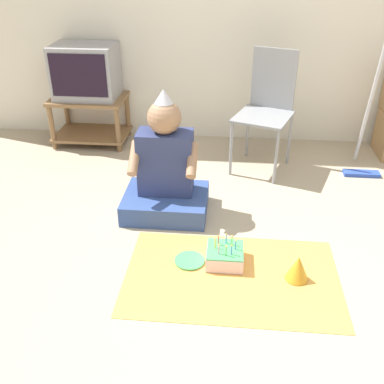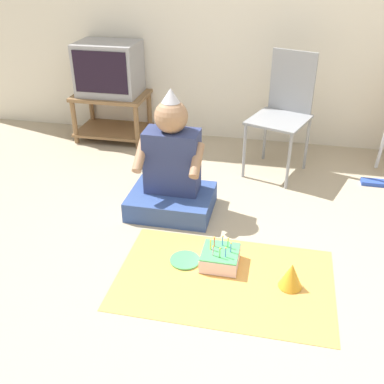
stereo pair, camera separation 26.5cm
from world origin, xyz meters
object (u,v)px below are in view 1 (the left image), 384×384
Objects in this scene: tv at (86,71)px; birthday_cake at (225,255)px; person_seated at (165,174)px; party_hat_blue at (298,268)px; folding_chair at (268,104)px; paper_plate at (190,260)px; dust_mop at (368,127)px.

birthday_cake is (1.28, -1.70, -0.60)m from tv.
party_hat_blue is at bearing -38.53° from person_seated.
tv is 0.58× the size of folding_chair.
folding_chair is at bearing 94.99° from party_hat_blue.
folding_chair is 1.45m from birthday_cake.
person_seated is at bearing -131.16° from folding_chair.
paper_plate is at bearing -57.88° from tv.
folding_chair is at bearing 70.54° from paper_plate.
tv is at bearing 132.97° from party_hat_blue.
birthday_cake is at bearing 3.45° from paper_plate.
folding_chair is 5.22× the size of paper_plate.
folding_chair reaches higher than paper_plate.
person_seated is at bearing -153.41° from dust_mop.
dust_mop is at bearing 26.59° from person_seated.
dust_mop is 1.70m from birthday_cake.
tv is at bearing 170.11° from dust_mop.
birthday_cake is 0.42m from party_hat_blue.
paper_plate is at bearing -68.83° from person_seated.
tv is 1.48m from person_seated.
birthday_cake is 0.21m from paper_plate.
folding_chair is at bearing 48.84° from person_seated.
party_hat_blue is (0.13, -1.46, -0.45)m from folding_chair.
person_seated is at bearing 127.56° from birthday_cake.
paper_plate is at bearing -109.46° from folding_chair.
folding_chair is at bearing -12.63° from tv.
birthday_cake is at bearing -52.44° from person_seated.
birthday_cake is at bearing -101.55° from folding_chair.
birthday_cake is 1.20× the size of paper_plate.
party_hat_blue is 0.84× the size of paper_plate.
tv is 2.38m from dust_mop.
dust_mop reaches higher than paper_plate.
person_seated is 4.80× the size of paper_plate.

